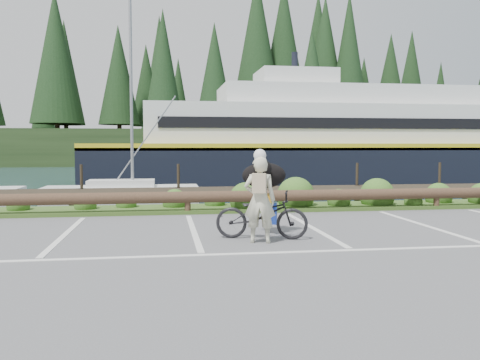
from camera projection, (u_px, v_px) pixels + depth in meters
name	position (u px, v px, depth m)	size (l,w,h in m)	color
ground	(200.00, 250.00, 8.76)	(72.00, 72.00, 0.00)	#525254
harbor_backdrop	(170.00, 155.00, 86.27)	(170.00, 160.00, 30.00)	#1B3640
vegetation_strip	(187.00, 209.00, 13.98)	(34.00, 1.60, 0.10)	#3D5B21
log_rail	(188.00, 214.00, 13.30)	(32.00, 0.30, 0.60)	#443021
bicycle	(262.00, 215.00, 9.81)	(0.62, 1.78, 0.94)	black
cyclist	(260.00, 200.00, 9.37)	(0.59, 0.38, 1.61)	beige
dog	(264.00, 175.00, 10.32)	(0.90, 0.44, 0.52)	black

